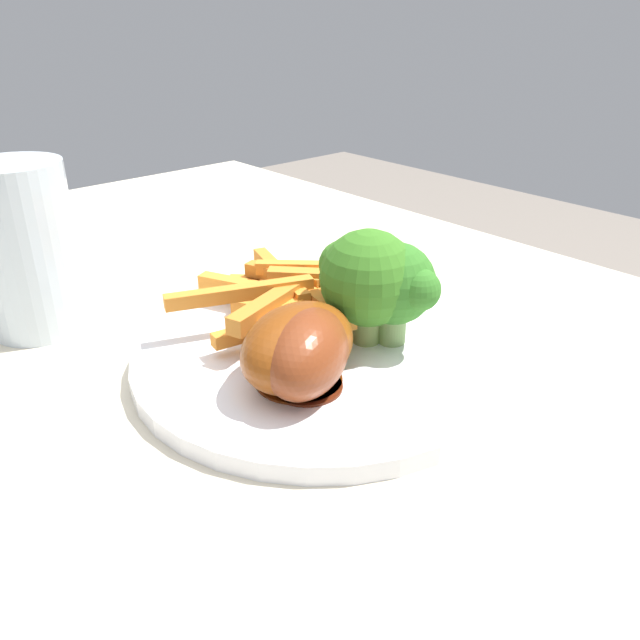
% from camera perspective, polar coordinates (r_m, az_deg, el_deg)
% --- Properties ---
extents(dining_table, '(0.99, 0.73, 0.74)m').
position_cam_1_polar(dining_table, '(0.50, -8.90, -16.14)').
color(dining_table, beige).
rests_on(dining_table, ground_plane).
extents(dinner_plate, '(0.24, 0.24, 0.01)m').
position_cam_1_polar(dinner_plate, '(0.43, 0.00, -3.13)').
color(dinner_plate, white).
rests_on(dinner_plate, dining_table).
extents(broccoli_floret_front, '(0.06, 0.06, 0.07)m').
position_cam_1_polar(broccoli_floret_front, '(0.42, 7.09, 3.13)').
color(broccoli_floret_front, '#81A55E').
rests_on(broccoli_floret_front, dinner_plate).
extents(broccoli_floret_middle, '(0.07, 0.06, 0.08)m').
position_cam_1_polar(broccoli_floret_middle, '(0.42, 4.17, 3.84)').
color(broccoli_floret_middle, '#8CA355').
rests_on(broccoli_floret_middle, dinner_plate).
extents(carrot_fries_pile, '(0.14, 0.16, 0.03)m').
position_cam_1_polar(carrot_fries_pile, '(0.45, -2.52, 2.56)').
color(carrot_fries_pile, orange).
rests_on(carrot_fries_pile, dinner_plate).
extents(chicken_drumstick_near, '(0.08, 0.13, 0.05)m').
position_cam_1_polar(chicken_drumstick_near, '(0.38, -1.70, -2.22)').
color(chicken_drumstick_near, '#5C2409').
rests_on(chicken_drumstick_near, dinner_plate).
extents(chicken_drumstick_far, '(0.09, 0.12, 0.05)m').
position_cam_1_polar(chicken_drumstick_far, '(0.37, -1.01, -2.61)').
color(chicken_drumstick_far, '#551F0E').
rests_on(chicken_drumstick_far, dinner_plate).
extents(chicken_drumstick_extra, '(0.08, 0.12, 0.04)m').
position_cam_1_polar(chicken_drumstick_extra, '(0.38, -1.79, -1.96)').
color(chicken_drumstick_extra, '#5C1D0D').
rests_on(chicken_drumstick_extra, dinner_plate).
extents(water_glass, '(0.07, 0.07, 0.12)m').
position_cam_1_polar(water_glass, '(0.50, -24.56, 5.73)').
color(water_glass, silver).
rests_on(water_glass, dining_table).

